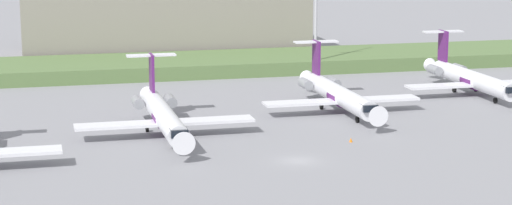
{
  "coord_description": "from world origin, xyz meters",
  "views": [
    {
      "loc": [
        -29.28,
        -96.14,
        26.63
      ],
      "look_at": [
        0.0,
        19.94,
        3.0
      ],
      "focal_mm": 63.56,
      "sensor_mm": 36.0,
      "label": 1
    }
  ],
  "objects_px": {
    "regional_jet_fourth": "(471,78)",
    "antenna_mast": "(316,18)",
    "regional_jet_second": "(163,115)",
    "safety_cone_front_marker": "(351,140)",
    "regional_jet_third": "(338,94)"
  },
  "relations": [
    {
      "from": "antenna_mast",
      "to": "safety_cone_front_marker",
      "type": "bearing_deg",
      "value": -102.94
    },
    {
      "from": "regional_jet_fourth",
      "to": "regional_jet_second",
      "type": "bearing_deg",
      "value": -162.79
    },
    {
      "from": "regional_jet_third",
      "to": "safety_cone_front_marker",
      "type": "bearing_deg",
      "value": -104.38
    },
    {
      "from": "regional_jet_second",
      "to": "regional_jet_fourth",
      "type": "distance_m",
      "value": 54.04
    },
    {
      "from": "regional_jet_fourth",
      "to": "antenna_mast",
      "type": "distance_m",
      "value": 31.59
    },
    {
      "from": "regional_jet_fourth",
      "to": "regional_jet_third",
      "type": "bearing_deg",
      "value": -162.96
    },
    {
      "from": "antenna_mast",
      "to": "regional_jet_fourth",
      "type": "bearing_deg",
      "value": -54.06
    },
    {
      "from": "regional_jet_second",
      "to": "antenna_mast",
      "type": "distance_m",
      "value": 53.42
    },
    {
      "from": "regional_jet_second",
      "to": "safety_cone_front_marker",
      "type": "relative_size",
      "value": 56.36
    },
    {
      "from": "regional_jet_third",
      "to": "regional_jet_second",
      "type": "bearing_deg",
      "value": -162.63
    },
    {
      "from": "regional_jet_second",
      "to": "safety_cone_front_marker",
      "type": "height_order",
      "value": "regional_jet_second"
    },
    {
      "from": "regional_jet_second",
      "to": "regional_jet_third",
      "type": "bearing_deg",
      "value": 17.37
    },
    {
      "from": "regional_jet_third",
      "to": "regional_jet_fourth",
      "type": "relative_size",
      "value": 1.0
    },
    {
      "from": "antenna_mast",
      "to": "safety_cone_front_marker",
      "type": "xyz_separation_m",
      "value": [
        -11.67,
        -50.8,
        -9.81
      ]
    },
    {
      "from": "regional_jet_second",
      "to": "regional_jet_third",
      "type": "xyz_separation_m",
      "value": [
        26.64,
        8.33,
        0.0
      ]
    }
  ]
}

